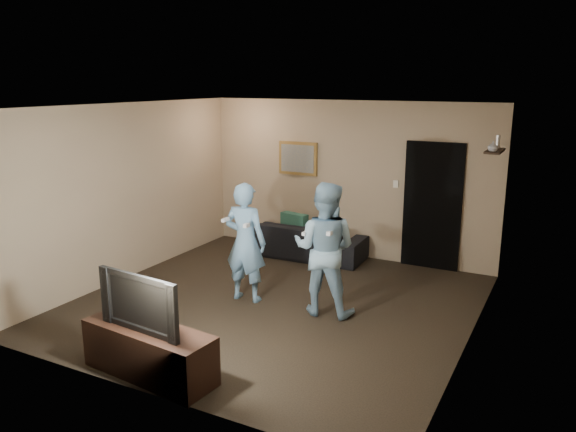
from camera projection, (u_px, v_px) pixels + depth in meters
The scene contains 19 objects.
ground at pixel (275, 304), 7.51m from camera, with size 5.00×5.00×0.00m, color black.
ceiling at pixel (274, 106), 6.90m from camera, with size 5.00×5.00×0.04m, color silver.
wall_back at pixel (347, 179), 9.36m from camera, with size 5.00×0.04×2.60m, color tan.
wall_front at pixel (140, 264), 5.05m from camera, with size 5.00×0.04×2.60m, color tan.
wall_left at pixel (127, 192), 8.33m from camera, with size 0.04×5.00×2.60m, color tan.
wall_right at pixel (476, 233), 6.08m from camera, with size 0.04×5.00×2.60m, color tan.
sofa at pixel (307, 240), 9.46m from camera, with size 1.96×0.77×0.57m, color black.
throw_pillow at pixel (294, 227), 9.52m from camera, with size 0.49×0.16×0.49m, color #174538.
painting_frame at pixel (298, 158), 9.67m from camera, with size 0.72×0.05×0.57m, color olive.
painting_canvas at pixel (297, 159), 9.65m from camera, with size 0.62×0.01×0.47m, color slate.
doorway at pixel (432, 206), 8.75m from camera, with size 0.90×0.06×2.00m, color black.
light_switch at pixel (396, 184), 8.95m from camera, with size 0.08×0.02×0.12m, color silver.
wall_shelf at pixel (495, 151), 7.51m from camera, with size 0.20×0.60×0.03m, color black.
shelf_vase at pixel (493, 146), 7.31m from camera, with size 0.13×0.13×0.14m, color #B0B0B5.
shelf_figurine at pixel (498, 142), 7.68m from camera, with size 0.06×0.06×0.18m, color silver.
tv_console at pixel (149, 352), 5.65m from camera, with size 1.46×0.47×0.52m, color black.
television at pixel (146, 300), 5.52m from camera, with size 1.03×0.13×0.59m, color black.
wii_player_left at pixel (245, 242), 7.48m from camera, with size 0.62×0.50×1.62m.
wii_player_right at pixel (325, 249), 7.05m from camera, with size 0.90×0.74×1.70m.
Camera 1 is at (3.41, -6.14, 2.92)m, focal length 35.00 mm.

